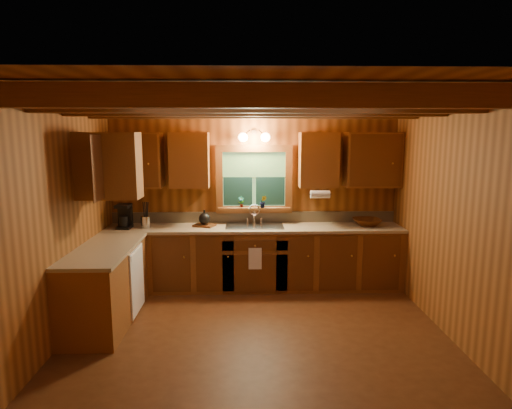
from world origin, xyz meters
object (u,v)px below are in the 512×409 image
object	(u,v)px
coffee_maker	(124,216)
wicker_basket	(367,222)
cutting_board	(205,225)
sink	(255,229)

from	to	relation	value
coffee_maker	wicker_basket	distance (m)	3.46
cutting_board	wicker_basket	bearing A→B (deg)	21.81
wicker_basket	cutting_board	bearing A→B (deg)	179.68
coffee_maker	cutting_board	distance (m)	1.13
sink	wicker_basket	bearing A→B (deg)	0.63
sink	wicker_basket	size ratio (longest dim) A/B	2.04
coffee_maker	wicker_basket	world-z (taller)	coffee_maker
sink	wicker_basket	distance (m)	1.63
sink	coffee_maker	bearing A→B (deg)	-178.48
cutting_board	wicker_basket	size ratio (longest dim) A/B	0.72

